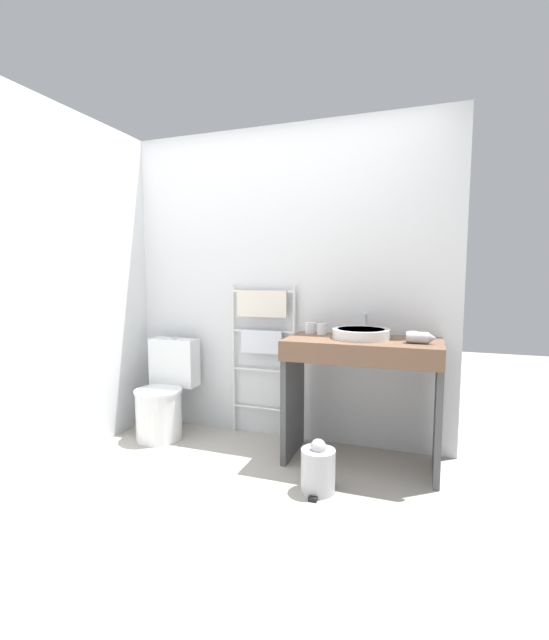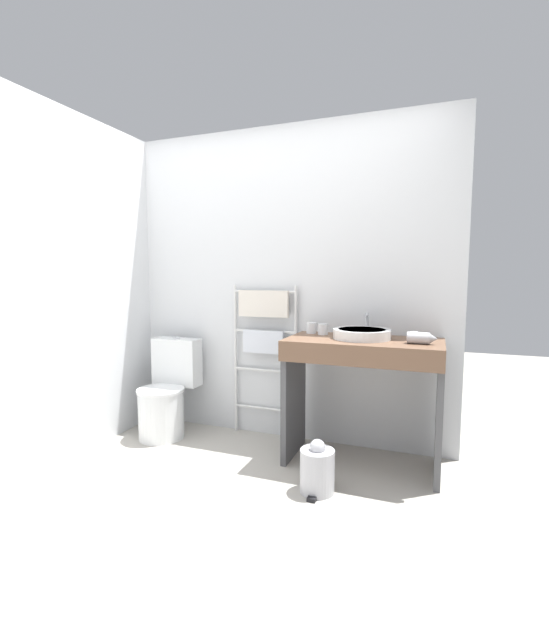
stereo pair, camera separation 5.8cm
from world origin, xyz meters
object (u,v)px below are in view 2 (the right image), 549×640
(cup_near_edge, at_px, (323,329))
(hair_dryer, at_px, (420,338))
(towel_radiator, at_px, (264,331))
(sink_basin, at_px, (362,334))
(toilet, at_px, (166,396))
(cup_near_wall, at_px, (311,328))
(trash_bin, at_px, (317,469))

(cup_near_edge, height_order, hair_dryer, cup_near_edge)
(towel_radiator, xyz_separation_m, cup_near_edge, (0.52, -0.13, 0.05))
(sink_basin, relative_size, cup_near_edge, 4.91)
(towel_radiator, xyz_separation_m, sink_basin, (0.81, -0.23, 0.05))
(toilet, distance_m, sink_basin, 1.68)
(cup_near_edge, bearing_deg, toilet, -174.29)
(toilet, relative_size, cup_near_wall, 9.82)
(towel_radiator, xyz_separation_m, cup_near_wall, (0.42, -0.10, 0.05))
(cup_near_edge, bearing_deg, trash_bin, -78.04)
(toilet, height_order, towel_radiator, towel_radiator)
(toilet, bearing_deg, towel_radiator, 18.95)
(sink_basin, bearing_deg, hair_dryer, -11.96)
(towel_radiator, distance_m, trash_bin, 1.21)
(toilet, bearing_deg, hair_dryer, -1.40)
(cup_near_edge, xyz_separation_m, trash_bin, (0.13, -0.60, -0.77))
(toilet, distance_m, cup_near_wall, 1.33)
(cup_near_wall, bearing_deg, hair_dryer, -15.32)
(sink_basin, distance_m, cup_near_wall, 0.41)
(toilet, relative_size, cup_near_edge, 9.94)
(toilet, xyz_separation_m, cup_near_wall, (1.18, 0.16, 0.59))
(sink_basin, bearing_deg, trash_bin, -108.47)
(trash_bin, bearing_deg, sink_basin, 71.53)
(towel_radiator, bearing_deg, toilet, -161.05)
(cup_near_edge, bearing_deg, cup_near_wall, 159.89)
(sink_basin, relative_size, cup_near_wall, 4.85)
(sink_basin, bearing_deg, cup_near_wall, 161.55)
(towel_radiator, height_order, cup_near_edge, towel_radiator)
(cup_near_wall, height_order, trash_bin, cup_near_wall)
(cup_near_wall, xyz_separation_m, cup_near_edge, (0.10, -0.04, -0.00))
(trash_bin, bearing_deg, cup_near_edge, 101.96)
(toilet, xyz_separation_m, towel_radiator, (0.76, 0.26, 0.54))
(sink_basin, relative_size, trash_bin, 1.18)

